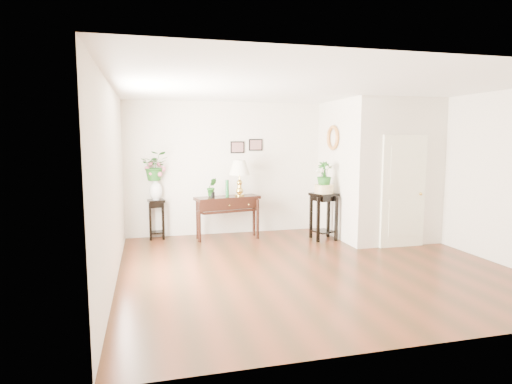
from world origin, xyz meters
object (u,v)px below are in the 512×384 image
object	(u,v)px
console_table	(228,218)
plant_stand_a	(157,219)
plant_stand_b	(323,216)
table_lamp	(239,179)

from	to	relation	value
console_table	plant_stand_a	xyz separation A→B (m)	(-1.40, 0.35, -0.03)
plant_stand_a	plant_stand_b	world-z (taller)	plant_stand_b
console_table	table_lamp	size ratio (longest dim) A/B	1.76
console_table	plant_stand_a	bearing A→B (deg)	154.27
table_lamp	console_table	bearing A→B (deg)	180.00
table_lamp	plant_stand_b	xyz separation A→B (m)	(1.62, -0.53, -0.75)
console_table	plant_stand_a	distance (m)	1.44
table_lamp	plant_stand_b	world-z (taller)	table_lamp
console_table	table_lamp	bearing A→B (deg)	-11.78
console_table	plant_stand_a	size ratio (longest dim) A/B	1.62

